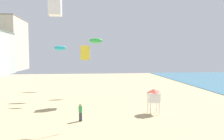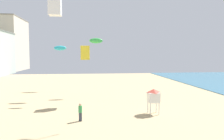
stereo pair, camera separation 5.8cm
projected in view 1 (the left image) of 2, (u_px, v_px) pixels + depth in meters
name	position (u px, v px, depth m)	size (l,w,h in m)	color
boardwalk_hotel_distant	(6.00, 44.00, 80.84)	(11.66, 18.69, 19.68)	beige
kite_flyer	(80.00, 111.00, 19.33)	(0.34, 0.34, 1.64)	#383D4C
lifeguard_stand	(154.00, 96.00, 21.69)	(1.10, 1.10, 2.55)	white
kite_cyan_parafoil	(60.00, 48.00, 26.71)	(1.53, 0.42, 0.59)	#2DB7CC
kite_green_parafoil	(96.00, 41.00, 31.70)	(1.98, 0.55, 0.77)	green
kite_yellow_box	(85.00, 53.00, 25.69)	(1.06, 1.06, 1.67)	yellow
kite_white_box	(55.00, 6.00, 17.76)	(1.01, 1.01, 1.59)	white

